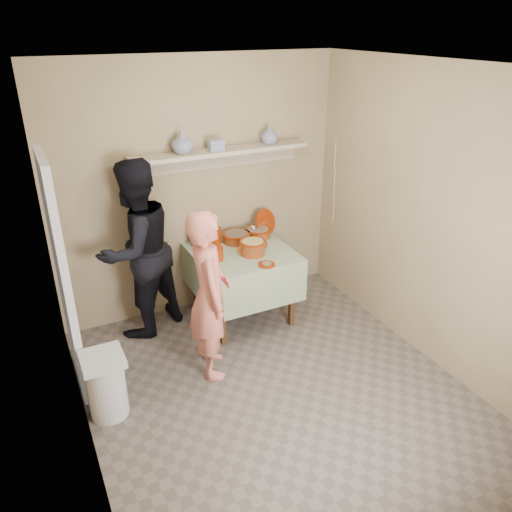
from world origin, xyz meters
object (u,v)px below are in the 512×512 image
person_helper (137,250)px  cazuela_rice (253,246)px  person_cook (210,295)px  serving_table (242,261)px  trash_bin (106,385)px

person_helper → cazuela_rice: size_ratio=5.33×
person_cook → serving_table: 0.93m
person_cook → trash_bin: person_cook is taller
serving_table → person_cook: bearing=-131.9°
serving_table → cazuela_rice: bearing=-61.7°
serving_table → cazuela_rice: (0.07, -0.12, 0.20)m
cazuela_rice → trash_bin: (-1.64, -0.74, -0.56)m
serving_table → trash_bin: size_ratio=1.74×
cazuela_rice → trash_bin: 1.88m
person_cook → serving_table: person_cook is taller
person_cook → trash_bin: 1.08m
person_cook → serving_table: size_ratio=1.56×
person_cook → person_helper: person_helper is taller
person_helper → cazuela_rice: person_helper is taller
person_helper → cazuela_rice: (1.06, -0.35, -0.03)m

